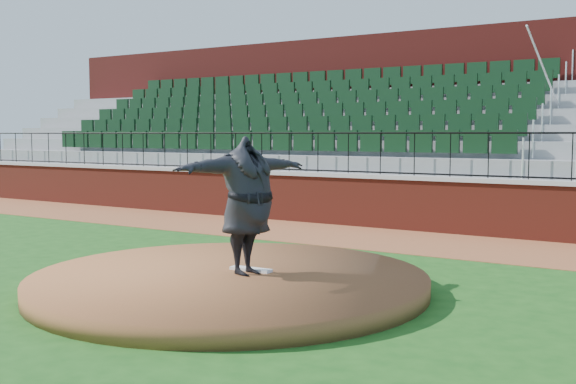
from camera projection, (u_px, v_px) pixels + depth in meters
name	position (u px, v px, depth m)	size (l,w,h in m)	color
ground	(235.00, 284.00, 10.61)	(90.00, 90.00, 0.00)	#194D16
warning_track	(385.00, 239.00, 15.14)	(34.00, 3.20, 0.01)	brown
field_wall	(414.00, 205.00, 16.43)	(34.00, 0.35, 1.20)	maroon
wall_cap	(414.00, 178.00, 16.38)	(34.00, 0.45, 0.10)	#B7B7B7
wall_railing	(414.00, 154.00, 16.33)	(34.00, 0.05, 1.00)	black
seating_stands	(454.00, 133.00, 18.58)	(34.00, 5.10, 4.60)	gray
concourse_wall	(486.00, 118.00, 20.89)	(34.00, 0.50, 5.50)	maroon
pitchers_mound	(229.00, 282.00, 10.16)	(5.77, 5.77, 0.25)	brown
pitching_rubber	(251.00, 269.00, 10.34)	(0.66, 0.17, 0.04)	white
pitcher	(247.00, 206.00, 10.00)	(2.46, 0.67, 2.00)	black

